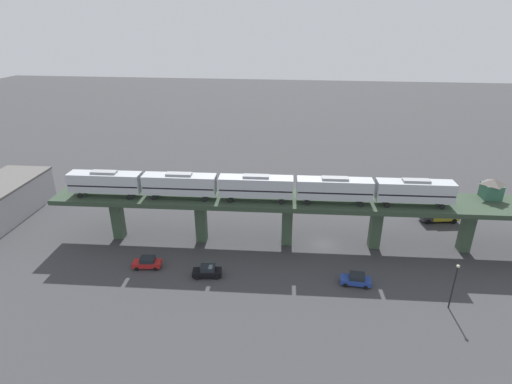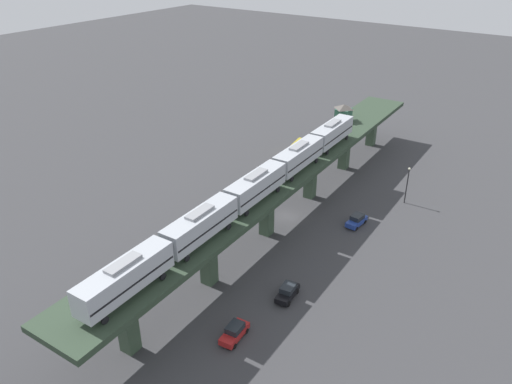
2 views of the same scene
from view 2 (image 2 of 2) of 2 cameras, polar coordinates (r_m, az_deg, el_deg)
ground_plane at (r=85.75m, az=3.49°, el=-2.78°), size 400.00×400.00×0.00m
elevated_viaduct at (r=82.37m, az=3.71°, el=1.78°), size 12.00×92.26×8.77m
subway_train at (r=70.82m, az=0.00°, el=0.74°), size 5.27×62.46×4.45m
signal_hut at (r=104.73m, az=9.98°, el=8.99°), size 3.34×3.34×3.40m
street_car_black at (r=67.54m, az=3.62°, el=-11.32°), size 2.40×4.60×1.89m
street_car_red at (r=61.86m, az=-2.46°, el=-15.68°), size 2.31×4.57×1.89m
street_car_blue at (r=84.27m, az=11.43°, el=-3.18°), size 2.22×4.53×1.89m
delivery_truck at (r=107.65m, az=4.82°, el=4.82°), size 3.44×7.48×3.20m
street_lamp at (r=91.82m, az=16.91°, el=1.07°), size 0.44×0.44×6.94m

